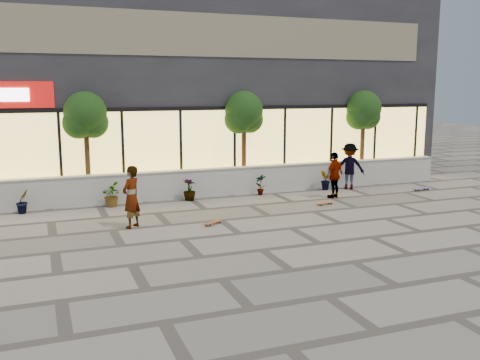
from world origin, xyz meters
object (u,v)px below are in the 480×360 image
object	(u,v)px
skateboard_right_near	(325,203)
skateboard_right_far	(422,188)
tree_east	(364,112)
skater_center	(131,197)
tree_mideast	(244,115)
skater_right_far	(349,166)
tree_midwest	(85,118)
skateboard_center	(213,222)
skater_right_near	(335,175)

from	to	relation	value
skateboard_right_near	skateboard_right_far	size ratio (longest dim) A/B	0.85
tree_east	skater_center	bearing A→B (deg)	-157.99
tree_mideast	skater_right_far	bearing A→B (deg)	-19.29
tree_east	skater_center	size ratio (longest dim) A/B	2.15
skater_center	skateboard_right_near	bearing A→B (deg)	142.98
skater_center	skater_right_far	bearing A→B (deg)	154.97
tree_mideast	tree_midwest	bearing A→B (deg)	180.00
skater_center	skateboard_right_far	size ratio (longest dim) A/B	2.06
tree_midwest	skateboard_center	distance (m)	6.46
tree_midwest	tree_mideast	bearing A→B (deg)	0.00
skateboard_center	skater_right_far	bearing A→B (deg)	-4.72
skater_right_far	skateboard_right_far	xyz separation A→B (m)	(2.57, -1.28, -0.84)
skater_right_far	skateboard_right_far	size ratio (longest dim) A/B	2.09
skater_right_near	skater_right_far	xyz separation A→B (m)	(1.45, 1.29, 0.07)
tree_mideast	skater_center	xyz separation A→B (m)	(-5.19, -4.32, -2.07)
skateboard_right_near	skater_right_far	bearing A→B (deg)	33.35
skater_right_far	skateboard_center	xyz separation A→B (m)	(-6.87, -3.45, -0.85)
tree_mideast	tree_east	size ratio (longest dim) A/B	1.00
tree_midwest	skater_right_near	xyz separation A→B (m)	(8.55, -2.69, -2.13)
tree_mideast	skater_right_far	size ratio (longest dim) A/B	2.12
skater_right_near	skateboard_right_far	xyz separation A→B (m)	(4.02, 0.01, -0.77)
tree_midwest	tree_mideast	size ratio (longest dim) A/B	1.00
tree_east	skater_center	distance (m)	11.71
tree_east	skater_right_near	size ratio (longest dim) A/B	2.29
tree_east	skater_right_far	xyz separation A→B (m)	(-1.50, -1.40, -2.06)
tree_mideast	skater_center	size ratio (longest dim) A/B	2.15
skater_right_far	skateboard_right_far	bearing A→B (deg)	-177.65
skater_center	skater_right_near	distance (m)	7.91
skater_right_near	tree_midwest	bearing A→B (deg)	-44.64
tree_midwest	skateboard_right_far	xyz separation A→B (m)	(12.57, -2.68, -2.90)
skater_right_far	skateboard_right_near	distance (m)	3.38
skateboard_center	skateboard_right_near	world-z (taller)	skateboard_right_near
skater_right_near	skateboard_center	xyz separation A→B (m)	(-5.42, -2.15, -0.78)
skateboard_right_far	tree_midwest	bearing A→B (deg)	159.17
tree_mideast	skateboard_right_near	xyz separation A→B (m)	(1.63, -3.65, -2.91)
skateboard_center	tree_midwest	bearing A→B (deg)	91.51
tree_midwest	skater_right_near	size ratio (longest dim) A/B	2.29
skateboard_center	skateboard_right_far	world-z (taller)	skateboard_right_far
tree_mideast	skateboard_right_near	size ratio (longest dim) A/B	5.19
tree_midwest	tree_east	distance (m)	11.50
skateboard_center	tree_east	bearing A→B (deg)	-1.28
skateboard_center	skateboard_right_far	xyz separation A→B (m)	(9.44, 2.16, 0.01)
tree_east	skateboard_right_near	size ratio (longest dim) A/B	5.19
tree_midwest	skater_center	world-z (taller)	tree_midwest
tree_mideast	skater_right_near	size ratio (longest dim) A/B	2.29
tree_east	skateboard_right_far	size ratio (longest dim) A/B	4.42
tree_mideast	skateboard_center	size ratio (longest dim) A/B	5.48
skateboard_right_near	tree_midwest	bearing A→B (deg)	144.36
skater_center	skateboard_right_near	distance (m)	6.90
tree_midwest	skater_right_far	distance (m)	10.31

